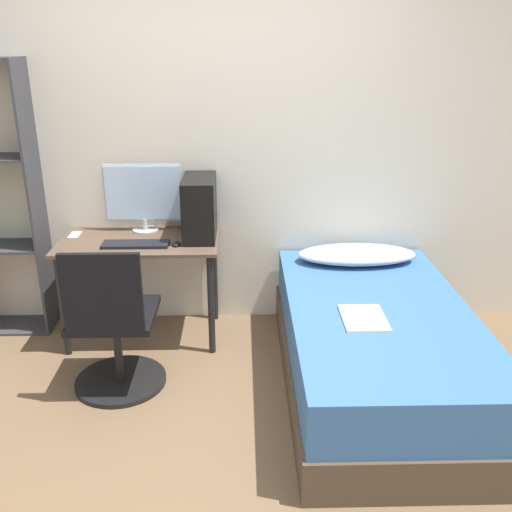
% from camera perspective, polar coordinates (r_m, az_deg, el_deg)
% --- Properties ---
extents(ground_plane, '(14.00, 14.00, 0.00)m').
position_cam_1_polar(ground_plane, '(3.11, -4.73, -18.79)').
color(ground_plane, brown).
extents(wall_back, '(8.00, 0.05, 2.50)m').
position_cam_1_polar(wall_back, '(4.03, -4.09, 10.35)').
color(wall_back, silver).
rests_on(wall_back, ground_plane).
extents(desk, '(1.07, 0.60, 0.72)m').
position_cam_1_polar(desk, '(3.94, -11.48, 0.09)').
color(desk, brown).
rests_on(desk, ground_plane).
extents(office_chair, '(0.55, 0.55, 0.94)m').
position_cam_1_polar(office_chair, '(3.46, -14.01, -7.68)').
color(office_chair, black).
rests_on(office_chair, ground_plane).
extents(bed, '(1.07, 1.94, 0.53)m').
position_cam_1_polar(bed, '(3.51, 11.90, -8.93)').
color(bed, '#4C3D2D').
rests_on(bed, ground_plane).
extents(pillow, '(0.82, 0.36, 0.11)m').
position_cam_1_polar(pillow, '(4.00, 10.04, 0.16)').
color(pillow, '#B2B7C6').
rests_on(pillow, bed).
extents(magazine, '(0.24, 0.32, 0.01)m').
position_cam_1_polar(magazine, '(3.23, 10.71, -6.10)').
color(magazine, silver).
rests_on(magazine, bed).
extents(monitor, '(0.54, 0.18, 0.47)m').
position_cam_1_polar(monitor, '(4.02, -11.21, 5.96)').
color(monitor, '#B7B7BC').
rests_on(monitor, desk).
extents(keyboard, '(0.43, 0.14, 0.02)m').
position_cam_1_polar(keyboard, '(3.79, -11.96, 1.16)').
color(keyboard, black).
rests_on(keyboard, desk).
extents(pc_tower, '(0.21, 0.44, 0.41)m').
position_cam_1_polar(pc_tower, '(3.85, -5.66, 4.85)').
color(pc_tower, black).
rests_on(pc_tower, desk).
extents(mouse, '(0.06, 0.09, 0.02)m').
position_cam_1_polar(mouse, '(3.75, -7.98, 1.21)').
color(mouse, black).
rests_on(mouse, desk).
extents(phone, '(0.07, 0.14, 0.01)m').
position_cam_1_polar(phone, '(4.09, -17.66, 2.00)').
color(phone, '#B7B7BC').
rests_on(phone, desk).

